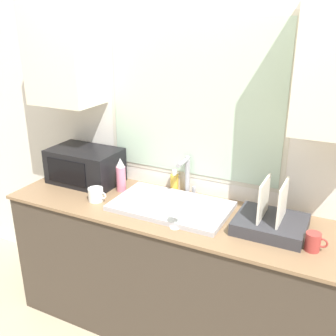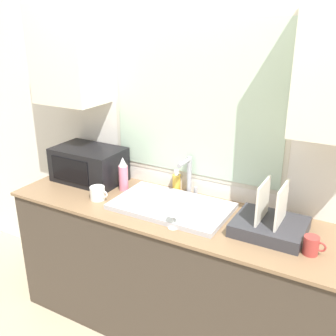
% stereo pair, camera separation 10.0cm
% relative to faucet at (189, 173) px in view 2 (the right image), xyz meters
% --- Properties ---
extents(countertop, '(2.12, 0.63, 0.90)m').
position_rel_faucet_xyz_m(countertop, '(0.00, -0.23, -0.60)').
color(countertop, '#42382D').
rests_on(countertop, ground_plane).
extents(wall_back, '(6.00, 0.38, 2.60)m').
position_rel_faucet_xyz_m(wall_back, '(0.00, 0.06, 0.34)').
color(wall_back, silver).
rests_on(wall_back, ground_plane).
extents(sink_basin, '(0.71, 0.42, 0.03)m').
position_rel_faucet_xyz_m(sink_basin, '(-0.00, -0.22, -0.14)').
color(sink_basin, '#B2B2B7').
rests_on(sink_basin, countertop).
extents(faucet, '(0.08, 0.17, 0.26)m').
position_rel_faucet_xyz_m(faucet, '(0.00, 0.00, 0.00)').
color(faucet, '#99999E').
rests_on(faucet, countertop).
extents(microwave, '(0.49, 0.32, 0.24)m').
position_rel_faucet_xyz_m(microwave, '(-0.73, -0.12, -0.03)').
color(microwave, black).
rests_on(microwave, countertop).
extents(dish_rack, '(0.38, 0.32, 0.29)m').
position_rel_faucet_xyz_m(dish_rack, '(0.60, -0.22, -0.10)').
color(dish_rack, '#333338').
rests_on(dish_rack, countertop).
extents(spray_bottle, '(0.06, 0.06, 0.23)m').
position_rel_faucet_xyz_m(spray_bottle, '(-0.42, -0.13, -0.04)').
color(spray_bottle, '#D8728C').
rests_on(spray_bottle, countertop).
extents(soap_bottle, '(0.06, 0.06, 0.15)m').
position_rel_faucet_xyz_m(soap_bottle, '(-0.10, 0.02, -0.09)').
color(soap_bottle, gold).
rests_on(soap_bottle, countertop).
extents(mug_near_sink, '(0.13, 0.10, 0.09)m').
position_rel_faucet_xyz_m(mug_near_sink, '(-0.48, -0.34, -0.11)').
color(mug_near_sink, white).
rests_on(mug_near_sink, countertop).
extents(wine_glass, '(0.07, 0.07, 0.15)m').
position_rel_faucet_xyz_m(wine_glass, '(0.12, -0.43, -0.05)').
color(wine_glass, silver).
rests_on(wine_glass, countertop).
extents(mug_by_rack, '(0.11, 0.08, 0.10)m').
position_rel_faucet_xyz_m(mug_by_rack, '(0.84, -0.32, -0.11)').
color(mug_by_rack, '#A53833').
rests_on(mug_by_rack, countertop).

